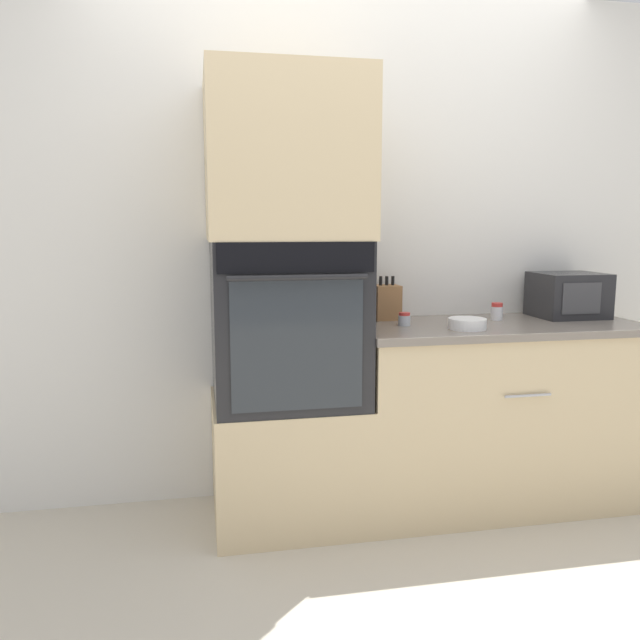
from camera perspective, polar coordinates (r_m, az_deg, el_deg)
ground_plane at (r=2.89m, az=5.14°, el=-19.50°), size 12.00×12.00×0.00m
wall_back at (r=3.16m, az=2.25°, el=6.60°), size 8.00×0.05×2.50m
oven_cabinet_base at (r=2.97m, az=-2.93°, el=-12.57°), size 0.68×0.60×0.57m
wall_oven at (r=2.80m, az=-3.03°, el=-0.11°), size 0.66×0.64×0.72m
oven_cabinet_upper at (r=2.79m, az=-3.16°, el=14.54°), size 0.68×0.60×0.70m
counter_unit at (r=3.22m, az=15.58°, el=-8.14°), size 1.38×0.63×0.90m
microwave at (r=3.42m, az=21.74°, el=2.14°), size 0.33×0.29×0.23m
knife_block at (r=3.11m, az=6.09°, el=1.64°), size 0.13×0.12×0.22m
bowl at (r=2.90m, az=13.31°, el=-0.32°), size 0.17×0.17×0.05m
condiment_jar_near at (r=2.94m, az=7.72°, el=0.08°), size 0.06×0.06×0.06m
condiment_jar_mid at (r=3.21m, az=15.86°, el=0.75°), size 0.06×0.06×0.08m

